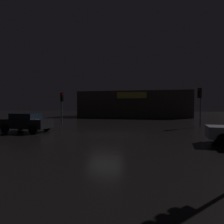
{
  "coord_description": "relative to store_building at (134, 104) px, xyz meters",
  "views": [
    {
      "loc": [
        3.95,
        -14.54,
        2.17
      ],
      "look_at": [
        -0.03,
        2.27,
        1.61
      ],
      "focal_mm": 32.65,
      "sensor_mm": 36.0,
      "label": 1
    }
  ],
  "objects": [
    {
      "name": "traffic_signal_main",
      "position": [
        -6.43,
        -17.72,
        0.17
      ],
      "size": [
        0.42,
        0.42,
        3.66
      ],
      "color": "#595B60",
      "rests_on": "ground"
    },
    {
      "name": "store_building",
      "position": [
        0.0,
        0.0,
        0.0
      ],
      "size": [
        20.83,
        7.98,
        4.83
      ],
      "color": "#4C4742",
      "rests_on": "ground"
    },
    {
      "name": "ground_plane",
      "position": [
        0.96,
        -25.24,
        -2.42
      ],
      "size": [
        120.0,
        120.0,
        0.0
      ],
      "primitive_type": "plane",
      "color": "black"
    },
    {
      "name": "traffic_signal_opposite",
      "position": [
        8.8,
        -17.67,
        0.58
      ],
      "size": [
        0.42,
        0.42,
        3.92
      ],
      "color": "#595B60",
      "rests_on": "ground"
    },
    {
      "name": "car_near",
      "position": [
        -5.73,
        -25.27,
        -1.61
      ],
      "size": [
        3.96,
        2.13,
        1.52
      ],
      "color": "black",
      "rests_on": "ground"
    }
  ]
}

